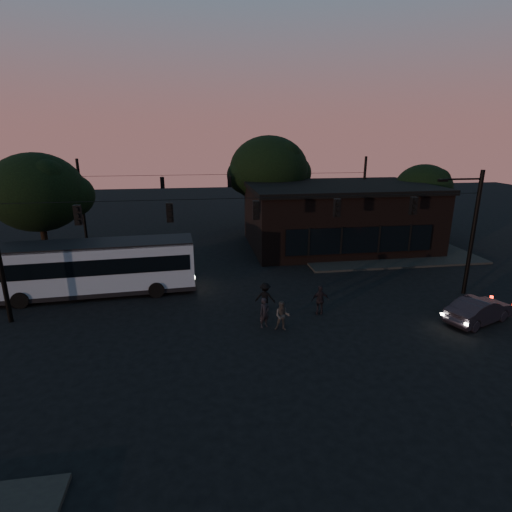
{
  "coord_description": "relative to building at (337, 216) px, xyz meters",
  "views": [
    {
      "loc": [
        -3.18,
        -16.77,
        9.32
      ],
      "look_at": [
        0.0,
        4.0,
        3.0
      ],
      "focal_mm": 28.0,
      "sensor_mm": 36.0,
      "label": 1
    }
  ],
  "objects": [
    {
      "name": "bus",
      "position": [
        -18.24,
        -8.66,
        -0.87
      ],
      "size": [
        11.74,
        3.39,
        3.27
      ],
      "rotation": [
        0.0,
        0.0,
        0.06
      ],
      "color": "#8795AC",
      "rests_on": "ground"
    },
    {
      "name": "tree_right",
      "position": [
        9.0,
        2.03,
        1.93
      ],
      "size": [
        5.2,
        5.2,
        6.86
      ],
      "color": "black",
      "rests_on": "ground"
    },
    {
      "name": "car",
      "position": [
        2.17,
        -15.71,
        -2.04
      ],
      "size": [
        4.3,
        2.78,
        1.34
      ],
      "primitive_type": "imported",
      "rotation": [
        0.0,
        0.0,
        1.94
      ],
      "color": "black",
      "rests_on": "ground"
    },
    {
      "name": "building",
      "position": [
        0.0,
        0.0,
        0.0
      ],
      "size": [
        15.4,
        10.41,
        5.4
      ],
      "color": "black",
      "rests_on": "ground"
    },
    {
      "name": "signal_rig_near",
      "position": [
        -9.0,
        -11.97,
        1.74
      ],
      "size": [
        26.24,
        0.3,
        7.5
      ],
      "color": "black",
      "rests_on": "ground"
    },
    {
      "name": "sidewalk_far_left",
      "position": [
        -23.0,
        -1.97,
        -2.63
      ],
      "size": [
        14.0,
        10.0,
        0.15
      ],
      "primitive_type": "cube",
      "color": "black",
      "rests_on": "ground"
    },
    {
      "name": "pedestrian_b",
      "position": [
        -8.15,
        -15.06,
        -1.94
      ],
      "size": [
        0.87,
        0.75,
        1.54
      ],
      "primitive_type": "imported",
      "rotation": [
        0.0,
        0.0,
        -0.25
      ],
      "color": "#332F2E",
      "rests_on": "ground"
    },
    {
      "name": "pedestrian_d",
      "position": [
        -8.62,
        -12.79,
        -1.85
      ],
      "size": [
        1.26,
        0.97,
        1.71
      ],
      "primitive_type": "imported",
      "rotation": [
        0.0,
        0.0,
        2.8
      ],
      "color": "black",
      "rests_on": "ground"
    },
    {
      "name": "tree_left",
      "position": [
        -23.0,
        -2.97,
        2.86
      ],
      "size": [
        6.4,
        6.4,
        8.3
      ],
      "color": "black",
      "rests_on": "ground"
    },
    {
      "name": "tree_behind",
      "position": [
        -5.0,
        6.03,
        3.48
      ],
      "size": [
        7.6,
        7.6,
        9.43
      ],
      "color": "black",
      "rests_on": "ground"
    },
    {
      "name": "pedestrian_c",
      "position": [
        -5.73,
        -13.54,
        -1.88
      ],
      "size": [
        0.97,
        0.41,
        1.65
      ],
      "primitive_type": "imported",
      "rotation": [
        0.0,
        0.0,
        3.15
      ],
      "color": "black",
      "rests_on": "ground"
    },
    {
      "name": "ground",
      "position": [
        -9.0,
        -15.97,
        -2.71
      ],
      "size": [
        120.0,
        120.0,
        0.0
      ],
      "primitive_type": "plane",
      "color": "black",
      "rests_on": "ground"
    },
    {
      "name": "sidewalk_far_right",
      "position": [
        3.0,
        -1.97,
        -2.63
      ],
      "size": [
        14.0,
        10.0,
        0.15
      ],
      "primitive_type": "cube",
      "color": "black",
      "rests_on": "ground"
    },
    {
      "name": "pedestrian_a",
      "position": [
        -8.97,
        -14.59,
        -1.93
      ],
      "size": [
        0.68,
        0.58,
        1.57
      ],
      "primitive_type": "imported",
      "rotation": [
        0.0,
        0.0,
        0.43
      ],
      "color": "black",
      "rests_on": "ground"
    },
    {
      "name": "signal_rig_far",
      "position": [
        -9.0,
        4.03,
        1.5
      ],
      "size": [
        26.24,
        0.3,
        7.5
      ],
      "color": "black",
      "rests_on": "ground"
    }
  ]
}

